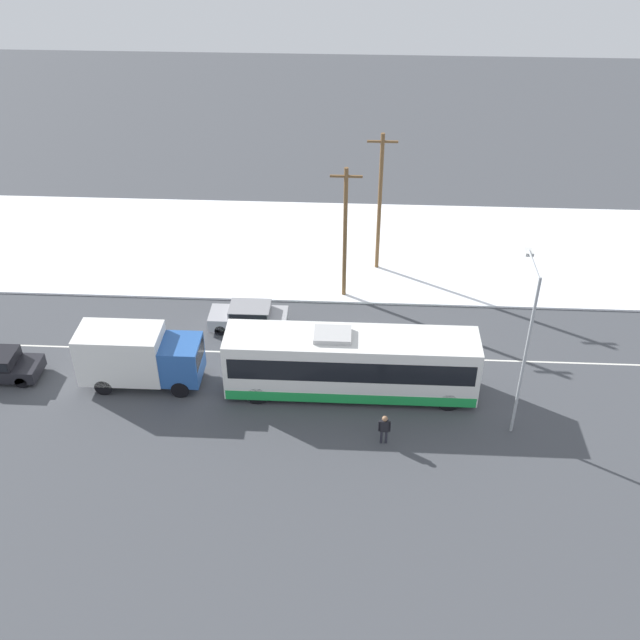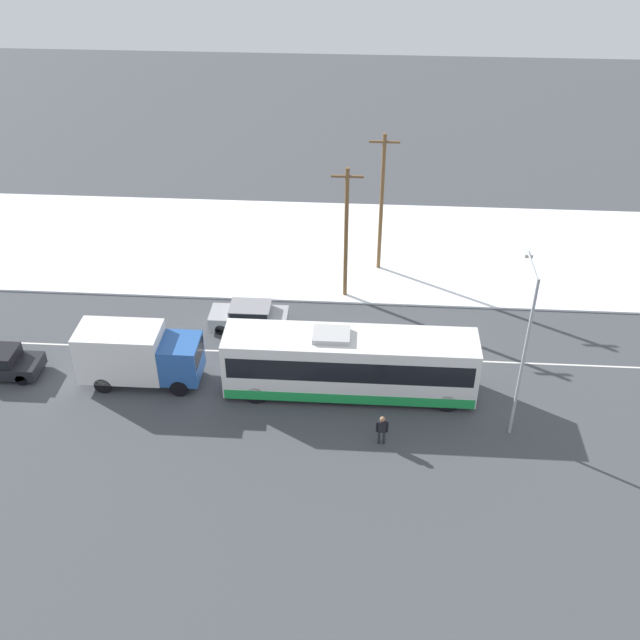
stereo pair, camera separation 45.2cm
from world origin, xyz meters
TOP-DOWN VIEW (x-y plane):
  - ground_plane at (0.00, 0.00)m, footprint 120.00×120.00m
  - snow_lot at (0.00, 11.88)m, footprint 80.00×13.44m
  - lane_marking_center at (0.00, 0.00)m, footprint 60.00×0.12m
  - city_bus at (-0.71, -2.94)m, footprint 12.37×2.57m
  - box_truck at (-11.42, -2.78)m, footprint 6.07×2.30m
  - sedan_car at (-6.52, 2.38)m, footprint 4.38×1.80m
  - pedestrian_at_stop at (0.90, -6.60)m, footprint 0.58×0.26m
  - streetlamp at (6.96, -4.93)m, footprint 0.36×2.90m
  - utility_pole_roadside at (-1.28, 6.02)m, footprint 1.80×0.24m
  - utility_pole_snowlot at (0.73, 9.39)m, footprint 1.80×0.24m

SIDE VIEW (x-z plane):
  - ground_plane at x=0.00m, z-range 0.00..0.00m
  - lane_marking_center at x=0.00m, z-range 0.00..0.00m
  - snow_lot at x=0.00m, z-range 0.00..0.12m
  - sedan_car at x=-6.52m, z-range 0.07..1.52m
  - pedestrian_at_stop at x=0.90m, z-range 0.18..1.79m
  - box_truck at x=-11.42m, z-range 0.14..3.29m
  - city_bus at x=-0.71m, z-range -0.04..3.54m
  - utility_pole_roadside at x=-1.28m, z-range 0.19..8.43m
  - utility_pole_snowlot at x=0.73m, z-range 0.19..9.16m
  - streetlamp at x=6.96m, z-range 1.06..9.53m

